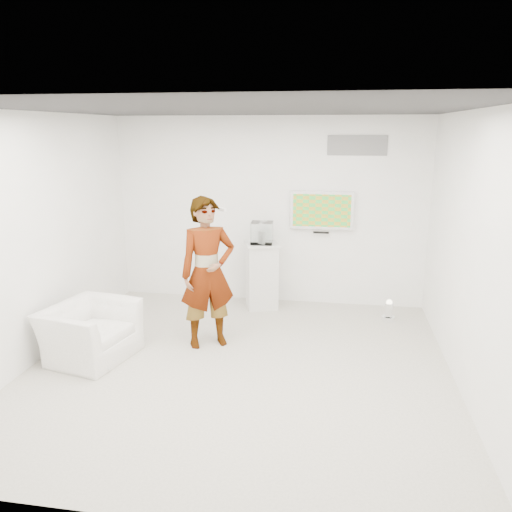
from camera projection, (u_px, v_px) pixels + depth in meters
name	position (u px, v px, depth m)	size (l,w,h in m)	color
room	(238.00, 246.00, 5.66)	(5.01, 5.01, 3.00)	beige
tv	(322.00, 210.00, 7.86)	(1.00, 0.08, 0.60)	silver
logo_decal	(357.00, 145.00, 7.56)	(0.90, 0.02, 0.30)	slate
person	(208.00, 273.00, 6.44)	(0.72, 0.47, 1.98)	white
armchair	(90.00, 332.00, 6.21)	(1.05, 0.92, 0.68)	white
pedestal	(262.00, 275.00, 7.94)	(0.51, 0.51, 1.05)	silver
floor_uplight	(389.00, 311.00, 7.46)	(0.20, 0.20, 0.31)	white
vitrine	(262.00, 233.00, 7.77)	(0.34, 0.34, 0.34)	silver
console	(262.00, 237.00, 7.79)	(0.05, 0.15, 0.20)	silver
wii_remote	(222.00, 209.00, 6.46)	(0.04, 0.15, 0.04)	silver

